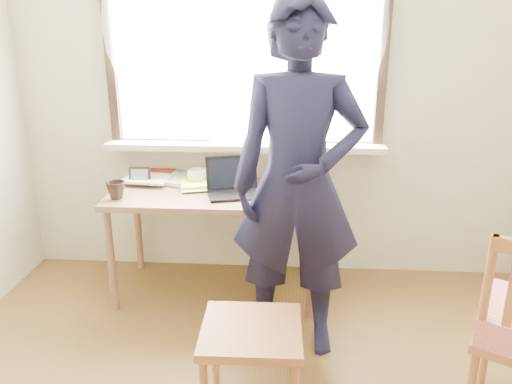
# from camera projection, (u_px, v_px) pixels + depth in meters

# --- Properties ---
(room_shell) EXTENTS (3.52, 4.02, 2.61)m
(room_shell) POSITION_uv_depth(u_px,v_px,m) (251.00, 46.00, 1.47)
(room_shell) COLOR beige
(room_shell) RESTS_ON ground
(desk) EXTENTS (1.31, 0.65, 0.70)m
(desk) POSITION_uv_depth(u_px,v_px,m) (215.00, 202.00, 3.17)
(desk) COLOR brown
(desk) RESTS_ON ground
(laptop) EXTENTS (0.38, 0.33, 0.22)m
(laptop) POSITION_uv_depth(u_px,v_px,m) (233.00, 185.00, 3.09)
(laptop) COLOR black
(laptop) RESTS_ON desk
(mug_white) EXTENTS (0.17, 0.17, 0.10)m
(mug_white) POSITION_uv_depth(u_px,v_px,m) (197.00, 177.00, 3.27)
(mug_white) COLOR white
(mug_white) RESTS_ON desk
(mug_dark) EXTENTS (0.14, 0.14, 0.11)m
(mug_dark) POSITION_uv_depth(u_px,v_px,m) (116.00, 190.00, 2.99)
(mug_dark) COLOR black
(mug_dark) RESTS_ON desk
(mouse) EXTENTS (0.09, 0.06, 0.03)m
(mouse) POSITION_uv_depth(u_px,v_px,m) (281.00, 195.00, 3.02)
(mouse) COLOR black
(mouse) RESTS_ON desk
(desk_clutter) EXTENTS (0.68, 0.50, 0.05)m
(desk_clutter) POSITION_uv_depth(u_px,v_px,m) (179.00, 179.00, 3.31)
(desk_clutter) COLOR white
(desk_clutter) RESTS_ON desk
(book_a) EXTENTS (0.24, 0.30, 0.03)m
(book_a) POSITION_uv_depth(u_px,v_px,m) (167.00, 177.00, 3.39)
(book_a) COLOR white
(book_a) RESTS_ON desk
(book_b) EXTENTS (0.21, 0.26, 0.02)m
(book_b) POSITION_uv_depth(u_px,v_px,m) (279.00, 179.00, 3.36)
(book_b) COLOR white
(book_b) RESTS_ON desk
(picture_frame) EXTENTS (0.14, 0.02, 0.11)m
(picture_frame) POSITION_uv_depth(u_px,v_px,m) (140.00, 177.00, 3.25)
(picture_frame) COLOR black
(picture_frame) RESTS_ON desk
(work_chair) EXTENTS (0.44, 0.42, 0.45)m
(work_chair) POSITION_uv_depth(u_px,v_px,m) (251.00, 341.00, 2.19)
(work_chair) COLOR #9C5D33
(work_chair) RESTS_ON ground
(person) EXTENTS (0.69, 0.46, 1.85)m
(person) POSITION_uv_depth(u_px,v_px,m) (298.00, 185.00, 2.54)
(person) COLOR black
(person) RESTS_ON ground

